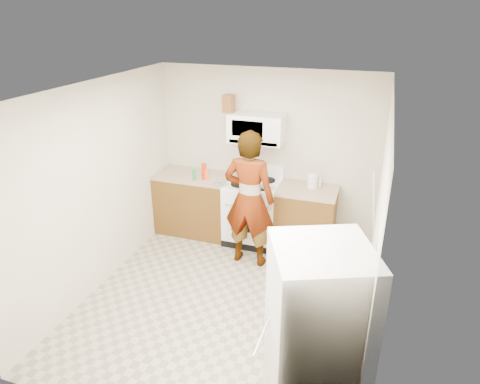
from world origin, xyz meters
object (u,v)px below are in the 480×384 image
at_px(saucepan, 241,174).
at_px(person, 249,199).
at_px(fridge, 316,344).
at_px(microwave, 257,128).
at_px(kettle, 313,181).
at_px(gas_range, 253,211).

bearing_deg(saucepan, person, -63.32).
bearing_deg(fridge, microwave, 92.05).
distance_m(kettle, saucepan, 1.04).
bearing_deg(microwave, fridge, -65.31).
xyz_separation_m(gas_range, saucepan, (-0.22, 0.09, 0.52)).
bearing_deg(microwave, saucepan, -169.28).
xyz_separation_m(person, kettle, (0.71, 0.67, 0.09)).
relative_size(microwave, kettle, 4.16).
xyz_separation_m(microwave, saucepan, (-0.22, -0.04, -0.69)).
xyz_separation_m(microwave, fridge, (1.35, -2.93, -0.85)).
distance_m(microwave, kettle, 1.07).
height_order(fridge, kettle, fridge).
distance_m(gas_range, fridge, 3.14).
height_order(gas_range, fridge, fridge).
height_order(microwave, kettle, microwave).
height_order(microwave, saucepan, microwave).
bearing_deg(saucepan, microwave, 10.72).
bearing_deg(fridge, saucepan, 95.76).
bearing_deg(saucepan, kettle, 0.71).
height_order(kettle, saucepan, kettle).
xyz_separation_m(microwave, person, (0.11, -0.70, -0.77)).
height_order(microwave, person, microwave).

